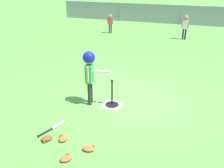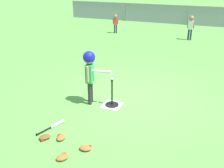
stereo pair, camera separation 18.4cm
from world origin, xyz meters
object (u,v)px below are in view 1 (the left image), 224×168
(fielder_deep_right, at_px, (110,21))
(batter_child, at_px, (89,67))
(baseball_on_tee, at_px, (112,79))
(glove_tossed_aside, at_px, (63,138))
(glove_by_plate, at_px, (66,158))
(glove_outfield_drop, at_px, (89,149))
(fielder_near_left, at_px, (185,24))
(spare_bat_silver, at_px, (56,126))
(glove_near_bats, at_px, (47,138))
(batting_tee, at_px, (112,101))

(fielder_deep_right, bearing_deg, batter_child, -72.76)
(baseball_on_tee, xyz_separation_m, glove_tossed_aside, (-0.38, -1.62, -0.65))
(glove_by_plate, xyz_separation_m, glove_outfield_drop, (0.25, 0.37, 0.00))
(fielder_near_left, bearing_deg, spare_bat_silver, -100.73)
(glove_by_plate, xyz_separation_m, glove_tossed_aside, (-0.34, 0.48, 0.00))
(glove_by_plate, bearing_deg, fielder_deep_right, 106.40)
(batter_child, xyz_separation_m, fielder_deep_right, (-2.37, 7.64, -0.31))
(fielder_deep_right, height_order, glove_by_plate, fielder_deep_right)
(batter_child, xyz_separation_m, glove_by_plate, (0.47, -2.01, -0.89))
(glove_tossed_aside, bearing_deg, glove_outfield_drop, -10.82)
(glove_by_plate, bearing_deg, glove_near_bats, 149.95)
(fielder_near_left, distance_m, fielder_deep_right, 3.81)
(fielder_near_left, relative_size, fielder_deep_right, 1.18)
(spare_bat_silver, relative_size, glove_by_plate, 2.42)
(glove_by_plate, bearing_deg, fielder_near_left, 84.21)
(fielder_near_left, bearing_deg, fielder_deep_right, 178.36)
(glove_by_plate, distance_m, glove_near_bats, 0.72)
(spare_bat_silver, height_order, glove_tossed_aside, glove_tossed_aside)
(glove_tossed_aside, height_order, glove_outfield_drop, same)
(fielder_near_left, height_order, glove_by_plate, fielder_near_left)
(batter_child, relative_size, spare_bat_silver, 1.98)
(fielder_near_left, relative_size, glove_near_bats, 4.18)
(baseball_on_tee, height_order, spare_bat_silver, baseball_on_tee)
(batter_child, bearing_deg, batting_tee, 9.87)
(fielder_deep_right, relative_size, spare_bat_silver, 1.47)
(batting_tee, relative_size, fielder_near_left, 0.57)
(fielder_near_left, relative_size, glove_tossed_aside, 4.82)
(batting_tee, xyz_separation_m, batter_child, (-0.52, -0.09, 0.83))
(baseball_on_tee, distance_m, glove_outfield_drop, 1.86)
(glove_by_plate, height_order, glove_tossed_aside, same)
(batting_tee, distance_m, glove_by_plate, 2.10)
(batter_child, distance_m, glove_near_bats, 1.88)
(baseball_on_tee, relative_size, glove_outfield_drop, 0.30)
(glove_by_plate, relative_size, glove_outfield_drop, 1.12)
(glove_tossed_aside, bearing_deg, glove_near_bats, -158.26)
(baseball_on_tee, relative_size, glove_tossed_aside, 0.31)
(spare_bat_silver, height_order, glove_by_plate, glove_by_plate)
(fielder_deep_right, height_order, glove_near_bats, fielder_deep_right)
(baseball_on_tee, bearing_deg, glove_outfield_drop, -83.42)
(fielder_deep_right, xyz_separation_m, spare_bat_silver, (2.15, -8.85, -0.59))
(fielder_near_left, height_order, fielder_deep_right, fielder_near_left)
(baseball_on_tee, bearing_deg, glove_tossed_aside, -103.34)
(spare_bat_silver, bearing_deg, batter_child, 79.63)
(fielder_near_left, xyz_separation_m, glove_tossed_aside, (-1.30, -9.06, -0.69))
(batting_tee, xyz_separation_m, baseball_on_tee, (-0.00, 0.00, 0.58))
(batting_tee, bearing_deg, fielder_near_left, 82.96)
(glove_outfield_drop, bearing_deg, glove_near_bats, -179.75)
(glove_near_bats, height_order, glove_outfield_drop, same)
(glove_near_bats, relative_size, glove_tossed_aside, 1.15)
(glove_near_bats, xyz_separation_m, glove_tossed_aside, (0.29, 0.12, 0.00))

